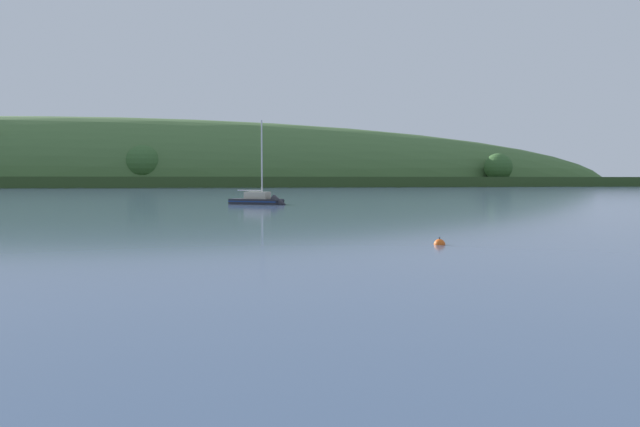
# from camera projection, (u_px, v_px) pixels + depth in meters

# --- Properties ---
(far_shoreline_hill) EXTENTS (569.08, 102.37, 52.64)m
(far_shoreline_hill) POSITION_uv_depth(u_px,v_px,m) (112.00, 186.00, 223.69)
(far_shoreline_hill) COLOR #314A21
(far_shoreline_hill) RESTS_ON ground
(sailboat_midwater_white) EXTENTS (6.93, 5.07, 10.42)m
(sailboat_midwater_white) POSITION_uv_depth(u_px,v_px,m) (262.00, 202.00, 65.60)
(sailboat_midwater_white) COLOR #232328
(sailboat_midwater_white) RESTS_ON ground
(mooring_buoy_foreground) EXTENTS (0.50, 0.50, 0.58)m
(mooring_buoy_foreground) POSITION_uv_depth(u_px,v_px,m) (440.00, 245.00, 25.42)
(mooring_buoy_foreground) COLOR #EA5B19
(mooring_buoy_foreground) RESTS_ON ground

